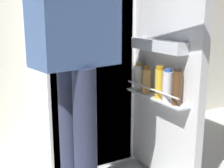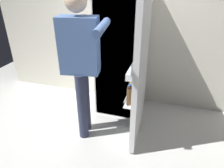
% 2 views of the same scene
% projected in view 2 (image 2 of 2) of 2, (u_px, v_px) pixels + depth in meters
% --- Properties ---
extents(ground_plane, '(6.11, 6.11, 0.00)m').
position_uv_depth(ground_plane, '(111.00, 127.00, 2.80)').
color(ground_plane, silver).
extents(kitchen_wall, '(4.40, 0.10, 2.64)m').
position_uv_depth(kitchen_wall, '(129.00, 18.00, 2.94)').
color(kitchen_wall, silver).
rests_on(kitchen_wall, ground_plane).
extents(refrigerator, '(0.72, 1.24, 1.79)m').
position_uv_depth(refrigerator, '(124.00, 55.00, 2.78)').
color(refrigerator, white).
rests_on(refrigerator, ground_plane).
extents(person, '(0.63, 0.70, 1.74)m').
position_uv_depth(person, '(81.00, 57.00, 2.24)').
color(person, '#2D334C').
rests_on(person, ground_plane).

